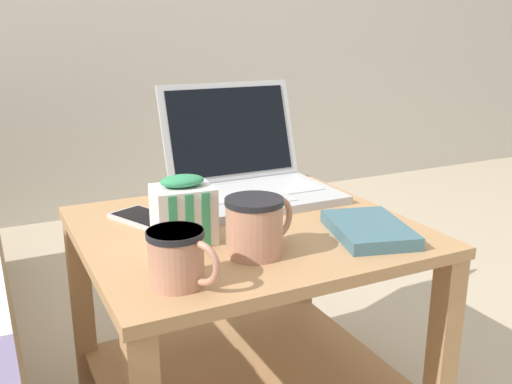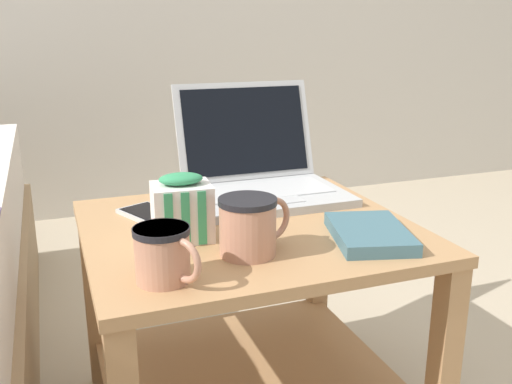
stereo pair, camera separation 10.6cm
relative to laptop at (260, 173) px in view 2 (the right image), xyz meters
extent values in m
cube|color=tan|center=(-0.10, -0.19, -0.06)|extent=(0.63, 0.58, 0.02)
cube|color=tan|center=(-0.10, -0.19, -0.40)|extent=(0.59, 0.54, 0.02)
cube|color=tan|center=(0.19, -0.45, -0.29)|extent=(0.04, 0.04, 0.44)
cube|color=tan|center=(-0.39, 0.07, -0.29)|extent=(0.04, 0.04, 0.44)
cube|color=tan|center=(0.19, 0.07, -0.29)|extent=(0.04, 0.04, 0.44)
cube|color=#B7BABC|center=(0.00, -0.05, -0.04)|extent=(0.34, 0.24, 0.02)
cube|color=silver|center=(0.00, -0.03, -0.03)|extent=(0.29, 0.13, 0.00)
cube|color=silver|center=(0.00, -0.12, -0.03)|extent=(0.10, 0.05, 0.00)
cube|color=#B7BABC|center=(0.00, 0.11, 0.08)|extent=(0.34, 0.08, 0.23)
cube|color=black|center=(0.00, 0.10, 0.08)|extent=(0.31, 0.07, 0.20)
cube|color=yellow|center=(-0.09, 0.11, 0.09)|extent=(0.03, 0.01, 0.04)
cube|color=orange|center=(0.09, 0.11, 0.09)|extent=(0.05, 0.01, 0.03)
cylinder|color=tan|center=(-0.31, -0.39, -0.01)|extent=(0.08, 0.08, 0.09)
cylinder|color=black|center=(-0.31, -0.39, 0.03)|extent=(0.09, 0.09, 0.01)
cylinder|color=black|center=(-0.31, -0.39, 0.02)|extent=(0.08, 0.08, 0.01)
torus|color=tan|center=(-0.28, -0.43, 0.00)|extent=(0.05, 0.07, 0.07)
cylinder|color=tan|center=(-0.15, -0.33, 0.00)|extent=(0.10, 0.10, 0.10)
cylinder|color=black|center=(-0.15, -0.33, 0.05)|extent=(0.10, 0.10, 0.01)
cylinder|color=black|center=(-0.15, -0.33, 0.04)|extent=(0.09, 0.09, 0.01)
torus|color=tan|center=(-0.10, -0.32, 0.00)|extent=(0.08, 0.03, 0.08)
cube|color=silver|center=(-0.24, -0.22, 0.00)|extent=(0.11, 0.10, 0.10)
cube|color=#338C59|center=(-0.27, -0.26, 0.00)|extent=(0.02, 0.00, 0.10)
cube|color=#338C59|center=(-0.24, -0.27, 0.00)|extent=(0.02, 0.00, 0.10)
cube|color=#338C59|center=(-0.21, -0.27, 0.00)|extent=(0.02, 0.00, 0.10)
ellipsoid|color=#338C59|center=(-0.24, -0.22, 0.06)|extent=(0.08, 0.06, 0.02)
cube|color=#B7BABC|center=(-0.27, -0.08, -0.05)|extent=(0.13, 0.17, 0.01)
cube|color=black|center=(-0.27, -0.08, -0.04)|extent=(0.12, 0.15, 0.00)
cube|color=#3F6672|center=(0.08, -0.35, -0.04)|extent=(0.18, 0.22, 0.02)
cube|color=white|center=(0.08, -0.35, -0.04)|extent=(0.17, 0.21, 0.02)
camera|label=1|loc=(-0.55, -1.15, 0.33)|focal=40.00mm
camera|label=2|loc=(-0.46, -1.19, 0.33)|focal=40.00mm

